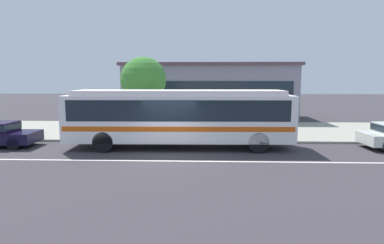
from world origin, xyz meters
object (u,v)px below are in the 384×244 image
at_px(pedestrian_waiting_near_sign, 256,120).
at_px(pedestrian_standing_by_tree, 270,121).
at_px(street_tree_near_stop, 144,80).
at_px(transit_bus, 180,115).
at_px(bus_stop_sign, 257,110).
at_px(pedestrian_walking_along_curb, 212,121).

xyz_separation_m(pedestrian_waiting_near_sign, pedestrian_standing_by_tree, (0.68, -0.60, 0.02)).
relative_size(pedestrian_standing_by_tree, street_tree_near_stop, 0.35).
distance_m(transit_bus, pedestrian_waiting_near_sign, 5.40).
xyz_separation_m(pedestrian_waiting_near_sign, bus_stop_sign, (-0.15, -1.22, 0.73)).
bearing_deg(bus_stop_sign, pedestrian_waiting_near_sign, 82.83).
distance_m(bus_stop_sign, street_tree_near_stop, 7.40).
bearing_deg(transit_bus, bus_stop_sign, 24.28).
bearing_deg(pedestrian_walking_along_curb, pedestrian_waiting_near_sign, 22.15).
xyz_separation_m(transit_bus, pedestrian_standing_by_tree, (5.05, 2.52, -0.62)).
xyz_separation_m(pedestrian_waiting_near_sign, street_tree_near_stop, (-6.96, 1.18, 2.35)).
xyz_separation_m(pedestrian_waiting_near_sign, pedestrian_walking_along_curb, (-2.70, -1.10, 0.03)).
bearing_deg(bus_stop_sign, street_tree_near_stop, 160.64).
xyz_separation_m(pedestrian_walking_along_curb, street_tree_near_stop, (-4.27, 2.27, 2.32)).
height_order(pedestrian_waiting_near_sign, street_tree_near_stop, street_tree_near_stop).
relative_size(transit_bus, street_tree_near_stop, 2.38).
xyz_separation_m(pedestrian_walking_along_curb, pedestrian_standing_by_tree, (3.38, 0.50, -0.01)).
height_order(transit_bus, bus_stop_sign, transit_bus).
relative_size(pedestrian_waiting_near_sign, street_tree_near_stop, 0.35).
distance_m(pedestrian_walking_along_curb, street_tree_near_stop, 5.36).
distance_m(transit_bus, pedestrian_walking_along_curb, 2.69).
bearing_deg(transit_bus, pedestrian_waiting_near_sign, 35.53).
height_order(pedestrian_standing_by_tree, street_tree_near_stop, street_tree_near_stop).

